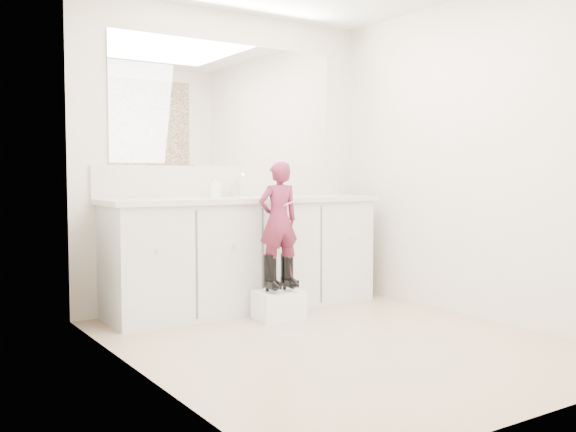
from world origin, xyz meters
TOP-DOWN VIEW (x-y plane):
  - floor at (0.00, 0.00)m, footprint 3.00×3.00m
  - wall_back at (0.00, 1.50)m, footprint 2.60×0.00m
  - wall_front at (0.00, -1.50)m, footprint 2.60×0.00m
  - wall_left at (-1.30, 0.00)m, footprint 0.00×3.00m
  - wall_right at (1.30, 0.00)m, footprint 0.00×3.00m
  - vanity_cabinet at (0.00, 1.23)m, footprint 2.20×0.55m
  - countertop at (0.00, 1.21)m, footprint 2.28×0.58m
  - backsplash at (0.00, 1.49)m, footprint 2.28×0.03m
  - mirror at (0.00, 1.49)m, footprint 2.00×0.02m
  - dot_panel at (0.00, -1.49)m, footprint 2.00×0.01m
  - faucet at (0.00, 1.38)m, footprint 0.08×0.08m
  - cup at (0.34, 1.28)m, footprint 0.13×0.13m
  - soap_bottle at (-0.23, 1.29)m, footprint 0.10×0.10m
  - step_stool at (0.02, 0.75)m, footprint 0.35×0.30m
  - boot_left at (-0.06, 0.75)m, footprint 0.12×0.19m
  - boot_right at (0.09, 0.75)m, footprint 0.12×0.19m
  - toddler at (0.02, 0.75)m, footprint 0.33×0.23m
  - toothbrush at (0.09, 0.70)m, footprint 0.14×0.02m

SIDE VIEW (x-z plane):
  - floor at x=0.00m, z-range 0.00..0.00m
  - step_stool at x=0.02m, z-range 0.00..0.21m
  - boot_left at x=-0.06m, z-range 0.21..0.49m
  - boot_right at x=0.09m, z-range 0.21..0.49m
  - vanity_cabinet at x=0.00m, z-range 0.00..0.85m
  - toddler at x=0.02m, z-range 0.31..1.16m
  - toothbrush at x=0.09m, z-range 0.83..0.89m
  - countertop at x=0.00m, z-range 0.85..0.89m
  - cup at x=0.34m, z-range 0.89..0.98m
  - faucet at x=0.00m, z-range 0.89..0.99m
  - soap_bottle at x=-0.23m, z-range 0.89..1.06m
  - backsplash at x=0.00m, z-range 0.89..1.14m
  - wall_back at x=0.00m, z-range -0.10..2.50m
  - wall_front at x=0.00m, z-range -0.10..2.50m
  - wall_left at x=-1.30m, z-range -0.30..2.70m
  - wall_right at x=1.30m, z-range -0.30..2.70m
  - mirror at x=0.00m, z-range 1.14..2.14m
  - dot_panel at x=0.00m, z-range 1.05..2.25m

